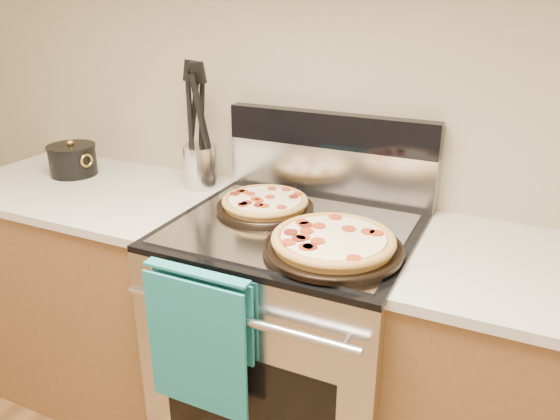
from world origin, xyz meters
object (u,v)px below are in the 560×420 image
at_px(range_body, 292,349).
at_px(pepperoni_pizza_front, 333,243).
at_px(pepperoni_pizza_back, 265,204).
at_px(utensil_crock, 200,166).
at_px(saucepan, 73,161).

bearing_deg(range_body, pepperoni_pizza_front, -35.84).
height_order(range_body, pepperoni_pizza_front, pepperoni_pizza_front).
height_order(range_body, pepperoni_pizza_back, pepperoni_pizza_back).
bearing_deg(range_body, utensil_crock, 156.27).
height_order(pepperoni_pizza_back, saucepan, saucepan).
distance_m(pepperoni_pizza_back, saucepan, 0.90).
distance_m(range_body, utensil_crock, 0.75).
relative_size(pepperoni_pizza_front, utensil_crock, 2.41).
relative_size(range_body, saucepan, 4.88).
bearing_deg(range_body, saucepan, 173.62).
xyz_separation_m(range_body, pepperoni_pizza_back, (-0.14, 0.07, 0.50)).
bearing_deg(saucepan, pepperoni_pizza_front, -11.45).
bearing_deg(pepperoni_pizza_front, pepperoni_pizza_back, 147.60).
height_order(utensil_crock, saucepan, utensil_crock).
xyz_separation_m(pepperoni_pizza_front, saucepan, (-1.21, 0.25, 0.01)).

